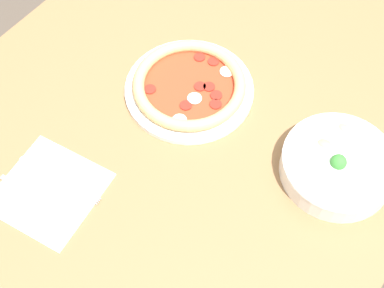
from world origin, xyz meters
TOP-DOWN VIEW (x-y plane):
  - ground_plane at (0.00, 0.00)m, footprint 8.00×8.00m
  - dining_table at (0.00, 0.00)m, footprint 1.09×0.99m
  - pizza at (-0.01, -0.04)m, footprint 0.28×0.28m
  - bowl at (-0.02, 0.32)m, footprint 0.22×0.22m
  - napkin at (0.35, -0.11)m, footprint 0.21×0.21m
  - fork at (0.32, -0.12)m, footprint 0.03×0.19m
  - knife at (0.37, -0.12)m, footprint 0.03×0.19m

SIDE VIEW (x-z plane):
  - ground_plane at x=0.00m, z-range 0.00..0.00m
  - dining_table at x=0.00m, z-range 0.27..1.01m
  - napkin at x=0.35m, z-range 0.74..0.74m
  - knife at x=0.37m, z-range 0.74..0.75m
  - fork at x=0.32m, z-range 0.74..0.75m
  - pizza at x=-0.01m, z-range 0.74..0.78m
  - bowl at x=-0.02m, z-range 0.73..0.80m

